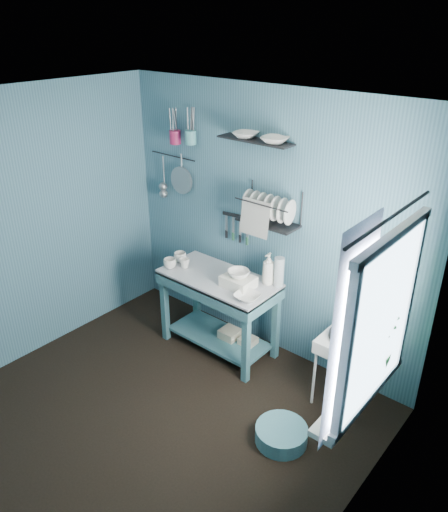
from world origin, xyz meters
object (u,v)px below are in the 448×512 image
Objects in this scene: work_counter at (219,313)px; frying_pan at (348,336)px; dish_rack at (269,207)px; water_bottle at (279,272)px; storage_tin_small at (248,346)px; utensil_cup_magenta at (175,137)px; soap_bottle at (268,269)px; hotplate_stand at (343,371)px; storage_tin_large at (230,339)px; wash_tub at (238,282)px; potted_plant at (371,343)px; mug_mid at (185,263)px; mug_right at (180,257)px; utensil_cup_teal at (191,137)px; floor_basin at (281,434)px; mug_left at (170,263)px; colander at (181,180)px.

work_counter reaches higher than frying_pan.
water_bottle is at bearing -16.92° from dish_rack.
work_counter is at bearing -165.07° from storage_tin_small.
water_bottle is 2.15× the size of utensil_cup_magenta.
dish_rack is at bearing -2.46° from utensil_cup_magenta.
hotplate_stand is at bearing -7.85° from soap_bottle.
soap_bottle is at bearing 37.11° from work_counter.
storage_tin_large is (-1.20, -0.03, -0.21)m from hotplate_stand.
wash_tub is 1.52m from potted_plant.
potted_plant is 2.35× the size of storage_tin_large.
mug_mid is 0.81× the size of mug_right.
mug_right is 0.61× the size of storage_tin_small.
utensil_cup_magenta is 1.00× the size of utensil_cup_teal.
utensil_cup_magenta is at bearing 164.02° from storage_tin_large.
work_counter is 2.74× the size of floor_basin.
dish_rack is 1.57m from potted_plant.
storage_tin_large is (0.71, -0.26, -1.84)m from utensil_cup_teal.
dish_rack is (0.85, 0.26, 0.66)m from mug_right.
hotplate_stand is (1.05, 0.10, -0.52)m from wash_tub.
floor_basin is (0.64, -0.84, -0.87)m from water_bottle.
storage_tin_large is (-1.59, 0.50, -0.98)m from potted_plant.
dish_rack is (0.83, 0.42, 0.66)m from mug_left.
colander is 2.60m from floor_basin.
dish_rack is 4.23× the size of utensil_cup_teal.
mug_left and mug_right have the same top height.
potted_plant is at bearing -16.62° from wash_tub.
colander is (-0.78, 0.34, 1.09)m from work_counter.
dish_rack is at bearing 48.46° from work_counter.
potted_plant is (1.34, -0.71, -0.41)m from dish_rack.
mug_mid reaches higher than storage_tin_large.
soap_bottle is 1.33m from colander.
mug_left is at bearing 175.75° from hotplate_stand.
hotplate_stand is 1.02m from storage_tin_small.
mug_left is 1.14m from dish_rack.
water_bottle reaches higher than storage_tin_large.
wash_tub is 1.40× the size of storage_tin_small.
frying_pan is at bearing 4.75° from mug_mid.
frying_pan is 0.73× the size of floor_basin.
storage_tin_large is at bearing -18.33° from colander.
dish_rack reaches higher than frying_pan.
wash_tub reaches higher than mug_right.
work_counter is at bearing 165.10° from potted_plant.
mug_mid is at bearing -40.52° from utensil_cup_magenta.
wash_tub is 1.00× the size of colander.
hotplate_stand is at bearing -13.91° from dish_rack.
floor_basin is (1.77, -0.93, -1.89)m from utensil_cup_teal.
hotplate_stand is at bearing -7.21° from colander.
mug_mid is 1.76m from hotplate_stand.
utensil_cup_teal is 0.50m from colander.
mug_right is 0.24× the size of potted_plant.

